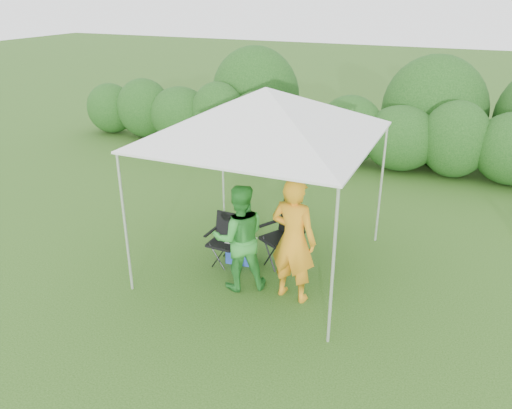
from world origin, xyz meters
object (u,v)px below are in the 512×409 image
at_px(canopy, 266,113).
at_px(woman, 240,238).
at_px(chair_left, 226,236).
at_px(man, 293,240).
at_px(cooler, 241,251).
at_px(chair_right, 286,231).

distance_m(canopy, woman, 1.83).
distance_m(chair_left, man, 1.51).
bearing_deg(woman, chair_left, -79.72).
xyz_separation_m(canopy, cooler, (-0.37, -0.11, -2.27)).
bearing_deg(cooler, man, -36.70).
relative_size(man, cooler, 3.75).
relative_size(chair_right, cooler, 2.02).
bearing_deg(chair_right, chair_left, -129.29).
distance_m(canopy, cooler, 2.30).
bearing_deg(woman, cooler, -98.05).
height_order(canopy, chair_left, canopy).
xyz_separation_m(chair_left, man, (1.33, -0.54, 0.46)).
distance_m(canopy, chair_left, 2.10).
xyz_separation_m(chair_right, woman, (-0.37, -0.93, 0.25)).
relative_size(man, woman, 1.14).
height_order(canopy, woman, canopy).
bearing_deg(chair_right, canopy, -124.78).
bearing_deg(canopy, cooler, -163.56).
relative_size(canopy, cooler, 6.34).
bearing_deg(man, woman, 10.97).
bearing_deg(chair_left, chair_right, 22.88).
bearing_deg(man, cooler, -22.18).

